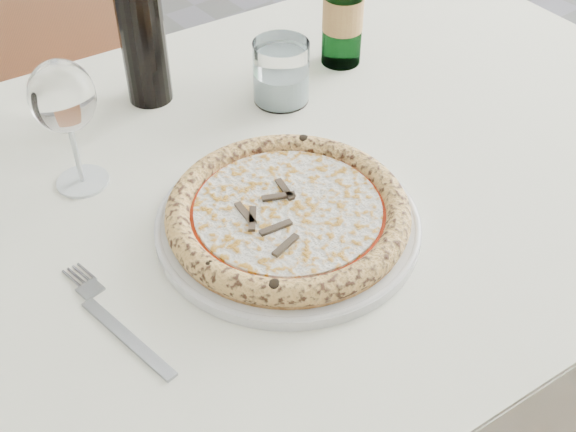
{
  "coord_description": "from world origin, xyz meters",
  "views": [
    {
      "loc": [
        -0.45,
        -0.63,
        1.34
      ],
      "look_at": [
        -0.06,
        -0.13,
        0.78
      ],
      "focal_mm": 45.0,
      "sensor_mm": 36.0,
      "label": 1
    }
  ],
  "objects_px": {
    "beer_bottle": "(343,4)",
    "pizza": "(288,212)",
    "dining_table": "(243,237)",
    "plate": "(288,223)",
    "wine_glass": "(63,100)",
    "chair_far": "(63,70)",
    "tumbler": "(281,76)",
    "wine_bottle": "(141,29)"
  },
  "relations": [
    {
      "from": "pizza",
      "to": "beer_bottle",
      "type": "xyz_separation_m",
      "value": [
        0.31,
        0.26,
        0.07
      ]
    },
    {
      "from": "dining_table",
      "to": "tumbler",
      "type": "distance_m",
      "value": 0.25
    },
    {
      "from": "chair_far",
      "to": "tumbler",
      "type": "distance_m",
      "value": 0.72
    },
    {
      "from": "plate",
      "to": "pizza",
      "type": "bearing_deg",
      "value": -120.0
    },
    {
      "from": "dining_table",
      "to": "plate",
      "type": "bearing_deg",
      "value": -90.0
    },
    {
      "from": "chair_far",
      "to": "plate",
      "type": "distance_m",
      "value": 0.93
    },
    {
      "from": "pizza",
      "to": "tumbler",
      "type": "relative_size",
      "value": 3.13
    },
    {
      "from": "dining_table",
      "to": "chair_far",
      "type": "relative_size",
      "value": 1.61
    },
    {
      "from": "dining_table",
      "to": "beer_bottle",
      "type": "relative_size",
      "value": 6.13
    },
    {
      "from": "plate",
      "to": "chair_far",
      "type": "bearing_deg",
      "value": 85.37
    },
    {
      "from": "wine_glass",
      "to": "wine_bottle",
      "type": "distance_m",
      "value": 0.21
    },
    {
      "from": "chair_far",
      "to": "pizza",
      "type": "bearing_deg",
      "value": -94.63
    },
    {
      "from": "chair_far",
      "to": "plate",
      "type": "relative_size",
      "value": 2.94
    },
    {
      "from": "wine_glass",
      "to": "pizza",
      "type": "bearing_deg",
      "value": -56.03
    },
    {
      "from": "wine_glass",
      "to": "tumbler",
      "type": "xyz_separation_m",
      "value": [
        0.32,
        0.0,
        -0.09
      ]
    },
    {
      "from": "pizza",
      "to": "tumbler",
      "type": "distance_m",
      "value": 0.29
    },
    {
      "from": "dining_table",
      "to": "wine_glass",
      "type": "xyz_separation_m",
      "value": [
        -0.16,
        0.13,
        0.22
      ]
    },
    {
      "from": "pizza",
      "to": "wine_glass",
      "type": "bearing_deg",
      "value": 123.97
    },
    {
      "from": "plate",
      "to": "wine_glass",
      "type": "distance_m",
      "value": 0.3
    },
    {
      "from": "chair_far",
      "to": "tumbler",
      "type": "height_order",
      "value": "chair_far"
    },
    {
      "from": "tumbler",
      "to": "plate",
      "type": "bearing_deg",
      "value": -125.75
    },
    {
      "from": "tumbler",
      "to": "beer_bottle",
      "type": "distance_m",
      "value": 0.16
    },
    {
      "from": "wine_glass",
      "to": "chair_far",
      "type": "bearing_deg",
      "value": 71.03
    },
    {
      "from": "chair_far",
      "to": "wine_glass",
      "type": "xyz_separation_m",
      "value": [
        -0.23,
        -0.66,
        0.35
      ]
    },
    {
      "from": "plate",
      "to": "beer_bottle",
      "type": "height_order",
      "value": "beer_bottle"
    },
    {
      "from": "tumbler",
      "to": "wine_bottle",
      "type": "relative_size",
      "value": 0.35
    },
    {
      "from": "tumbler",
      "to": "wine_glass",
      "type": "bearing_deg",
      "value": -179.99
    },
    {
      "from": "chair_far",
      "to": "wine_glass",
      "type": "distance_m",
      "value": 0.78
    },
    {
      "from": "beer_bottle",
      "to": "pizza",
      "type": "bearing_deg",
      "value": -139.8
    },
    {
      "from": "plate",
      "to": "wine_bottle",
      "type": "bearing_deg",
      "value": 87.57
    },
    {
      "from": "wine_bottle",
      "to": "wine_glass",
      "type": "bearing_deg",
      "value": -144.3
    },
    {
      "from": "dining_table",
      "to": "beer_bottle",
      "type": "xyz_separation_m",
      "value": [
        0.31,
        0.16,
        0.19
      ]
    },
    {
      "from": "plate",
      "to": "beer_bottle",
      "type": "xyz_separation_m",
      "value": [
        0.31,
        0.26,
        0.09
      ]
    },
    {
      "from": "wine_glass",
      "to": "tumbler",
      "type": "distance_m",
      "value": 0.33
    },
    {
      "from": "plate",
      "to": "beer_bottle",
      "type": "relative_size",
      "value": 1.3
    },
    {
      "from": "beer_bottle",
      "to": "wine_glass",
      "type": "bearing_deg",
      "value": -176.21
    },
    {
      "from": "pizza",
      "to": "beer_bottle",
      "type": "bearing_deg",
      "value": 40.2
    },
    {
      "from": "wine_glass",
      "to": "tumbler",
      "type": "height_order",
      "value": "wine_glass"
    },
    {
      "from": "chair_far",
      "to": "wine_bottle",
      "type": "distance_m",
      "value": 0.64
    },
    {
      "from": "dining_table",
      "to": "chair_far",
      "type": "xyz_separation_m",
      "value": [
        0.07,
        0.8,
        -0.13
      ]
    },
    {
      "from": "wine_glass",
      "to": "wine_bottle",
      "type": "xyz_separation_m",
      "value": [
        0.17,
        0.12,
        -0.01
      ]
    },
    {
      "from": "dining_table",
      "to": "wine_bottle",
      "type": "bearing_deg",
      "value": 86.61
    }
  ]
}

